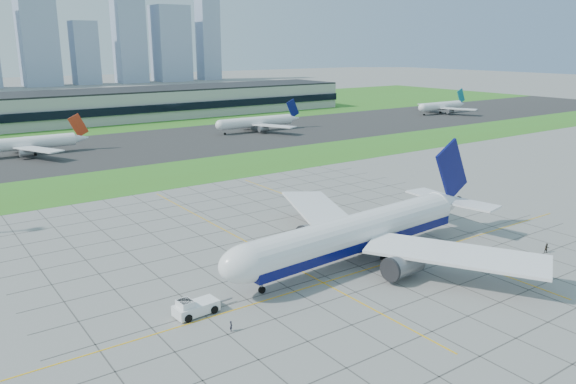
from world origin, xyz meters
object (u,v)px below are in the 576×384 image
(crew_near, at_px, (231,326))
(distant_jet_1, at_px, (26,143))
(distant_jet_2, at_px, (257,122))
(airliner, at_px, (358,233))
(crew_far, at_px, (547,248))
(pushback_tug, at_px, (194,307))
(distant_jet_3, at_px, (442,106))

(crew_near, xyz_separation_m, distant_jet_1, (3.97, 156.73, 3.70))
(distant_jet_2, bearing_deg, airliner, -115.82)
(crew_far, bearing_deg, distant_jet_2, 106.03)
(crew_near, bearing_deg, crew_far, -65.15)
(pushback_tug, bearing_deg, crew_far, -17.63)
(pushback_tug, bearing_deg, crew_near, -79.18)
(pushback_tug, distance_m, crew_far, 69.46)
(distant_jet_1, bearing_deg, pushback_tug, -92.30)
(pushback_tug, relative_size, distant_jet_3, 0.23)
(distant_jet_1, xyz_separation_m, distant_jet_3, (225.23, -3.08, -0.00))
(pushback_tug, xyz_separation_m, distant_jet_1, (5.99, 149.13, 3.27))
(distant_jet_2, bearing_deg, crew_far, -103.09)
(pushback_tug, height_order, distant_jet_1, distant_jet_1)
(airliner, relative_size, pushback_tug, 6.57)
(crew_near, height_order, crew_far, crew_far)
(airliner, height_order, crew_near, airliner)
(pushback_tug, xyz_separation_m, crew_far, (67.52, -16.28, -0.25))
(distant_jet_3, bearing_deg, pushback_tug, -147.72)
(airliner, distance_m, pushback_tug, 35.00)
(crew_near, height_order, distant_jet_3, distant_jet_3)
(crew_far, height_order, distant_jet_1, distant_jet_1)
(pushback_tug, bearing_deg, airliner, -0.68)
(distant_jet_1, bearing_deg, distant_jet_3, -0.78)
(crew_near, relative_size, distant_jet_2, 0.04)
(pushback_tug, height_order, crew_far, pushback_tug)
(airliner, height_order, distant_jet_1, airliner)
(airliner, relative_size, distant_jet_1, 1.53)
(distant_jet_1, bearing_deg, crew_far, -69.59)
(airliner, height_order, distant_jet_2, airliner)
(distant_jet_1, relative_size, distant_jet_2, 0.98)
(pushback_tug, xyz_separation_m, distant_jet_3, (231.22, 146.05, 3.27))
(airliner, relative_size, distant_jet_3, 1.53)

